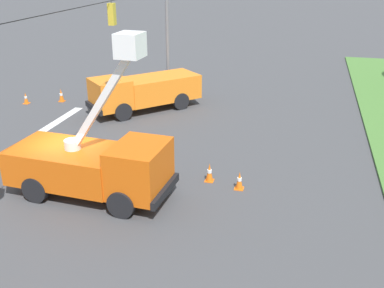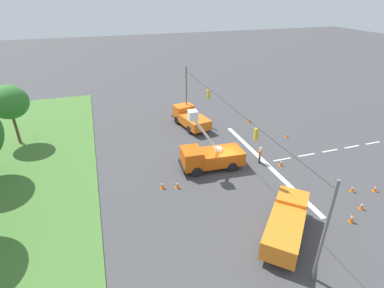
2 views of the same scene
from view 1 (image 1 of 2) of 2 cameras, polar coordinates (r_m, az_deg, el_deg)
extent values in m
plane|color=#424244|center=(18.82, -14.82, -4.64)|extent=(200.00, 200.00, 0.00)
cylinder|color=slate|center=(29.18, -3.14, 13.17)|extent=(0.20, 0.20, 7.20)
cylinder|color=black|center=(16.94, -17.10, 15.64)|extent=(26.00, 0.03, 0.03)
cylinder|color=black|center=(21.20, -10.24, 17.34)|extent=(0.02, 0.02, 0.10)
cube|color=gold|center=(21.25, -10.14, 15.92)|extent=(0.32, 0.28, 0.96)
cylinder|color=black|center=(21.28, -10.61, 16.76)|extent=(0.16, 0.05, 0.16)
cylinder|color=black|center=(21.32, -10.55, 15.91)|extent=(0.16, 0.05, 0.16)
cylinder|color=red|center=(21.36, -10.48, 15.06)|extent=(0.16, 0.05, 0.16)
cube|color=#D6560F|center=(17.66, -15.49, -2.43)|extent=(2.70, 4.32, 1.30)
cube|color=#D6560F|center=(16.19, -6.65, -3.10)|extent=(2.46, 1.93, 1.79)
cube|color=#1E2838|center=(15.83, -4.64, -2.40)|extent=(2.08, 0.23, 0.81)
cube|color=black|center=(16.19, -3.37, -5.96)|extent=(2.46, 0.31, 0.30)
cylinder|color=black|center=(17.59, -5.74, -4.11)|extent=(0.34, 1.02, 1.00)
cylinder|color=black|center=(15.81, -8.98, -7.59)|extent=(0.34, 1.02, 1.00)
cylinder|color=black|center=(19.16, -15.37, -2.54)|extent=(0.34, 1.02, 1.00)
cylinder|color=black|center=(17.53, -19.29, -5.48)|extent=(0.34, 1.02, 1.00)
cylinder|color=silver|center=(17.18, -14.94, -0.05)|extent=(0.60, 0.60, 0.36)
cube|color=white|center=(15.97, -11.64, 4.97)|extent=(0.41, 2.76, 3.86)
cube|color=white|center=(14.89, -7.88, 12.33)|extent=(0.95, 0.85, 0.80)
cube|color=orange|center=(26.99, -4.04, 7.15)|extent=(4.78, 4.68, 1.40)
cube|color=orange|center=(25.67, -10.32, 6.29)|extent=(2.86, 2.88, 1.64)
cube|color=#1E2838|center=(25.37, -11.76, 6.66)|extent=(1.38, 1.46, 0.74)
cube|color=black|center=(25.52, -12.36, 4.46)|extent=(1.65, 1.74, 0.30)
cylinder|color=black|center=(25.09, -8.75, 4.06)|extent=(0.92, 0.89, 1.00)
cylinder|color=black|center=(26.92, -10.56, 5.22)|extent=(0.92, 0.89, 1.00)
cylinder|color=black|center=(26.70, -1.43, 5.46)|extent=(0.92, 0.89, 1.00)
cylinder|color=black|center=(28.42, -3.59, 6.49)|extent=(0.92, 0.89, 1.00)
cube|color=orange|center=(18.26, 2.21, -4.66)|extent=(0.36, 0.36, 0.03)
cone|color=orange|center=(18.09, 2.23, -3.57)|extent=(0.30, 0.30, 0.75)
cylinder|color=white|center=(18.07, 2.23, -3.46)|extent=(0.18, 0.18, 0.13)
cube|color=orange|center=(29.73, -20.27, 4.87)|extent=(0.36, 0.36, 0.03)
cone|color=orange|center=(29.64, -20.36, 5.53)|extent=(0.27, 0.27, 0.68)
cylinder|color=white|center=(29.63, -20.37, 5.59)|extent=(0.17, 0.17, 0.12)
cube|color=orange|center=(29.50, -16.19, 5.25)|extent=(0.36, 0.36, 0.03)
cone|color=orange|center=(29.39, -16.28, 6.00)|extent=(0.31, 0.31, 0.78)
cylinder|color=white|center=(29.38, -16.28, 6.07)|extent=(0.19, 0.19, 0.14)
cube|color=orange|center=(17.76, 5.99, -5.63)|extent=(0.36, 0.36, 0.03)
cone|color=orange|center=(17.58, 6.04, -4.57)|extent=(0.28, 0.28, 0.71)
cylinder|color=white|center=(17.57, 6.05, -4.47)|extent=(0.18, 0.18, 0.13)
camera|label=2|loc=(37.75, 20.81, 32.55)|focal=28.00mm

